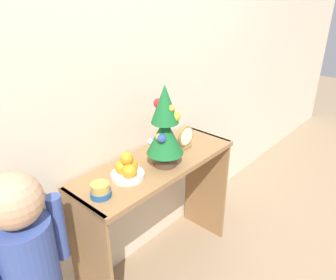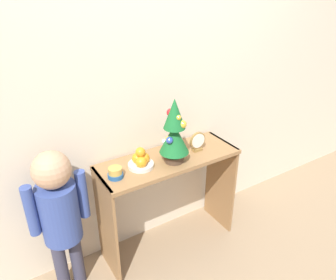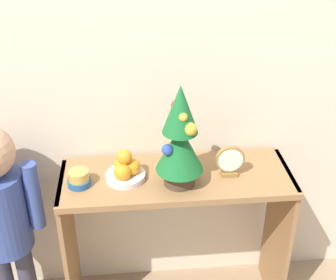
% 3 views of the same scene
% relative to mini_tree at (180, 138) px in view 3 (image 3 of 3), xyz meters
% --- Properties ---
extents(back_wall, '(7.00, 0.05, 2.50)m').
position_rel_mini_tree_xyz_m(back_wall, '(-0.01, 0.30, 0.20)').
color(back_wall, beige).
rests_on(back_wall, ground_plane).
extents(console_table, '(1.06, 0.39, 0.81)m').
position_rel_mini_tree_xyz_m(console_table, '(-0.01, 0.06, -0.44)').
color(console_table, olive).
rests_on(console_table, ground_plane).
extents(mini_tree, '(0.21, 0.21, 0.47)m').
position_rel_mini_tree_xyz_m(mini_tree, '(0.00, 0.00, 0.00)').
color(mini_tree, '#4C3828').
rests_on(mini_tree, console_table).
extents(fruit_bowl, '(0.18, 0.18, 0.15)m').
position_rel_mini_tree_xyz_m(fruit_bowl, '(-0.23, 0.06, -0.18)').
color(fruit_bowl, silver).
rests_on(fruit_bowl, console_table).
extents(singing_bowl, '(0.10, 0.10, 0.07)m').
position_rel_mini_tree_xyz_m(singing_bowl, '(-0.44, 0.03, -0.20)').
color(singing_bowl, '#235189').
rests_on(singing_bowl, console_table).
extents(desk_clock, '(0.13, 0.04, 0.15)m').
position_rel_mini_tree_xyz_m(desk_clock, '(0.23, 0.04, -0.16)').
color(desk_clock, olive).
rests_on(desk_clock, console_table).
extents(child_figure, '(0.39, 0.25, 1.09)m').
position_rel_mini_tree_xyz_m(child_figure, '(-0.82, 0.08, -0.36)').
color(child_figure, '#38384C').
rests_on(child_figure, ground_plane).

